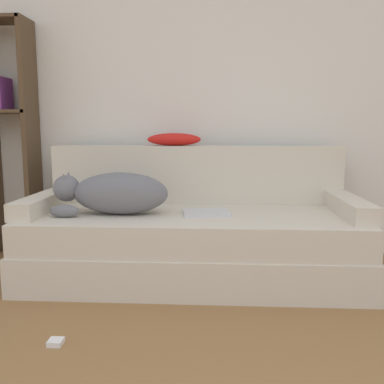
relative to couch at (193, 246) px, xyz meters
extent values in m
cube|color=silver|center=(0.21, 0.64, 1.14)|extent=(8.01, 0.06, 2.70)
cube|color=beige|center=(0.00, 0.00, -0.09)|extent=(2.14, 0.93, 0.24)
cube|color=beige|center=(0.00, -0.01, 0.12)|extent=(2.10, 0.89, 0.20)
cube|color=beige|center=(0.00, 0.39, 0.43)|extent=(2.10, 0.15, 0.42)
cube|color=beige|center=(-0.99, -0.01, 0.27)|extent=(0.15, 0.74, 0.11)
cube|color=beige|center=(0.99, -0.01, 0.27)|extent=(0.15, 0.74, 0.11)
ellipsoid|color=slate|center=(-0.46, -0.07, 0.35)|extent=(0.61, 0.28, 0.27)
sphere|color=slate|center=(-0.81, -0.07, 0.38)|extent=(0.17, 0.17, 0.17)
cone|color=slate|center=(-0.81, -0.11, 0.45)|extent=(0.06, 0.06, 0.08)
cone|color=slate|center=(-0.81, -0.02, 0.45)|extent=(0.06, 0.06, 0.08)
ellipsoid|color=slate|center=(-0.78, -0.20, 0.26)|extent=(0.18, 0.07, 0.08)
cube|color=silver|center=(0.09, -0.03, 0.23)|extent=(0.32, 0.28, 0.02)
ellipsoid|color=red|center=(-0.16, 0.41, 0.68)|extent=(0.39, 0.17, 0.09)
cube|color=#4C3823|center=(-1.26, 0.46, 0.68)|extent=(0.04, 0.26, 1.78)
cube|color=#4C3823|center=(-1.42, 0.46, 1.55)|extent=(0.34, 0.26, 0.02)
cube|color=#4C3823|center=(-1.42, 0.46, 0.89)|extent=(0.34, 0.26, 0.02)
cube|color=silver|center=(-1.46, 0.45, 1.02)|extent=(0.03, 0.20, 0.25)
cube|color=#753384|center=(-1.43, 0.45, 1.02)|extent=(0.03, 0.20, 0.24)
cube|color=white|center=(-0.57, -0.94, -0.20)|extent=(0.06, 0.06, 0.03)
camera|label=1|loc=(0.15, -2.72, 0.76)|focal=40.00mm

